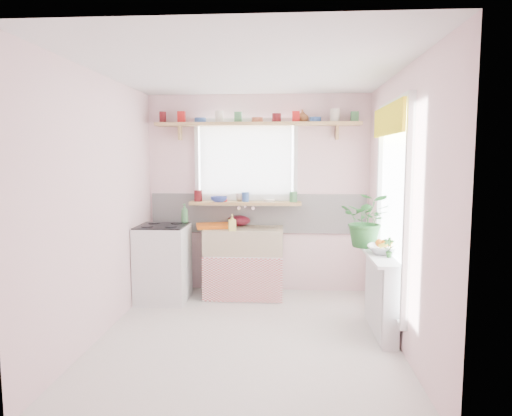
{
  "coord_description": "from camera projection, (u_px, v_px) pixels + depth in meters",
  "views": [
    {
      "loc": [
        0.38,
        -4.19,
        1.71
      ],
      "look_at": [
        0.05,
        0.55,
        1.18
      ],
      "focal_mm": 32.0,
      "sensor_mm": 36.0,
      "label": 1
    }
  ],
  "objects": [
    {
      "name": "sill_cup",
      "position": [
        241.0,
        197.0,
        5.78
      ],
      "size": [
        0.17,
        0.17,
        0.1
      ],
      "primitive_type": "imported",
      "rotation": [
        0.0,
        0.0,
        0.4
      ],
      "color": "beige",
      "rests_on": "windowsill"
    },
    {
      "name": "herb_pot",
      "position": [
        389.0,
        248.0,
        4.28
      ],
      "size": [
        0.12,
        0.1,
        0.19
      ],
      "primitive_type": "imported",
      "rotation": [
        0.0,
        0.0,
        -0.42
      ],
      "color": "#2F6629",
      "rests_on": "radiator_ledge"
    },
    {
      "name": "cooker_bottle",
      "position": [
        185.0,
        213.0,
        5.58
      ],
      "size": [
        0.11,
        0.11,
        0.23
      ],
      "primitive_type": "imported",
      "rotation": [
        0.0,
        0.0,
        -0.3
      ],
      "color": "#458B4F",
      "rests_on": "cooker"
    },
    {
      "name": "colander",
      "position": [
        239.0,
        221.0,
        5.78
      ],
      "size": [
        0.31,
        0.31,
        0.13
      ],
      "primitive_type": "ellipsoid",
      "rotation": [
        0.0,
        0.0,
        -0.05
      ],
      "color": "#4F0D19",
      "rests_on": "sink_unit"
    },
    {
      "name": "dish_tray",
      "position": [
        214.0,
        226.0,
        5.64
      ],
      "size": [
        0.5,
        0.42,
        0.04
      ],
      "primitive_type": "cube",
      "rotation": [
        0.0,
        0.0,
        0.25
      ],
      "color": "orange",
      "rests_on": "sink_unit"
    },
    {
      "name": "windowsill",
      "position": [
        245.0,
        203.0,
        5.73
      ],
      "size": [
        1.4,
        0.22,
        0.04
      ],
      "primitive_type": "cube",
      "color": "tan",
      "rests_on": "room"
    },
    {
      "name": "fruit_bowl",
      "position": [
        385.0,
        250.0,
        4.46
      ],
      "size": [
        0.41,
        0.41,
        0.08
      ],
      "primitive_type": "imported",
      "rotation": [
        0.0,
        0.0,
        -0.24
      ],
      "color": "silver",
      "rests_on": "radiator_ledge"
    },
    {
      "name": "cooker",
      "position": [
        163.0,
        263.0,
        5.44
      ],
      "size": [
        0.58,
        0.58,
        0.93
      ],
      "color": "white",
      "rests_on": "ground"
    },
    {
      "name": "sill_crockery",
      "position": [
        245.0,
        197.0,
        5.72
      ],
      "size": [
        1.35,
        0.11,
        0.12
      ],
      "color": "#590F14",
      "rests_on": "windowsill"
    },
    {
      "name": "soap_bottle_sink",
      "position": [
        232.0,
        223.0,
        5.38
      ],
      "size": [
        0.1,
        0.1,
        0.19
      ],
      "primitive_type": "imported",
      "rotation": [
        0.0,
        0.0,
        0.2
      ],
      "color": "#E6D966",
      "rests_on": "sink_unit"
    },
    {
      "name": "sill_bowl",
      "position": [
        219.0,
        199.0,
        5.68
      ],
      "size": [
        0.24,
        0.24,
        0.07
      ],
      "primitive_type": "imported",
      "rotation": [
        0.0,
        0.0,
        0.16
      ],
      "color": "#364CB0",
      "rests_on": "windowsill"
    },
    {
      "name": "room",
      "position": [
        313.0,
        189.0,
        5.03
      ],
      "size": [
        3.2,
        3.2,
        3.2
      ],
      "color": "silver",
      "rests_on": "ground"
    },
    {
      "name": "fruit",
      "position": [
        385.0,
        243.0,
        4.45
      ],
      "size": [
        0.2,
        0.14,
        0.1
      ],
      "color": "orange",
      "rests_on": "fruit_bowl"
    },
    {
      "name": "pine_shelf",
      "position": [
        257.0,
        124.0,
        5.6
      ],
      "size": [
        2.52,
        0.24,
        0.04
      ],
      "primitive_type": "cube",
      "color": "tan",
      "rests_on": "room"
    },
    {
      "name": "shelf_vase",
      "position": [
        302.0,
        116.0,
        5.61
      ],
      "size": [
        0.17,
        0.17,
        0.16
      ],
      "primitive_type": "imported",
      "rotation": [
        0.0,
        0.0,
        -0.17
      ],
      "color": "#94572D",
      "rests_on": "pine_shelf"
    },
    {
      "name": "jade_plant",
      "position": [
        367.0,
        220.0,
        4.77
      ],
      "size": [
        0.62,
        0.57,
        0.57
      ],
      "primitive_type": "imported",
      "rotation": [
        0.0,
        0.0,
        -0.29
      ],
      "color": "#2A6B2E",
      "rests_on": "radiator_ledge"
    },
    {
      "name": "radiator_ledge",
      "position": [
        381.0,
        293.0,
        4.44
      ],
      "size": [
        0.22,
        0.95,
        0.78
      ],
      "color": "white",
      "rests_on": "ground"
    },
    {
      "name": "sink_unit",
      "position": [
        244.0,
        262.0,
        5.62
      ],
      "size": [
        0.95,
        0.65,
        1.11
      ],
      "color": "white",
      "rests_on": "ground"
    },
    {
      "name": "shelf_crockery",
      "position": [
        257.0,
        118.0,
        5.59
      ],
      "size": [
        2.47,
        0.11,
        0.12
      ],
      "color": "#590F14",
      "rests_on": "pine_shelf"
    }
  ]
}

